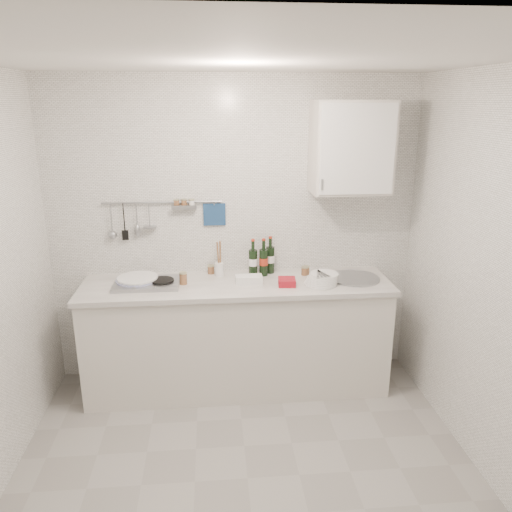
{
  "coord_description": "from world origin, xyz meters",
  "views": [
    {
      "loc": [
        -0.18,
        -2.6,
        2.29
      ],
      "look_at": [
        0.14,
        0.9,
        1.2
      ],
      "focal_mm": 35.0,
      "sensor_mm": 36.0,
      "label": 1
    }
  ],
  "objects_px": {
    "wall_cabinet": "(351,148)",
    "utensil_crock": "(219,267)",
    "plate_stack_sink": "(322,279)",
    "wine_bottles": "(262,257)",
    "plate_stack_hob": "(136,281)"
  },
  "relations": [
    {
      "from": "plate_stack_hob",
      "to": "utensil_crock",
      "type": "height_order",
      "value": "utensil_crock"
    },
    {
      "from": "plate_stack_hob",
      "to": "wine_bottles",
      "type": "relative_size",
      "value": 1.11
    },
    {
      "from": "wall_cabinet",
      "to": "wine_bottles",
      "type": "bearing_deg",
      "value": 175.64
    },
    {
      "from": "plate_stack_hob",
      "to": "utensil_crock",
      "type": "distance_m",
      "value": 0.67
    },
    {
      "from": "utensil_crock",
      "to": "plate_stack_hob",
      "type": "bearing_deg",
      "value": -167.85
    },
    {
      "from": "wall_cabinet",
      "to": "plate_stack_sink",
      "type": "xyz_separation_m",
      "value": [
        -0.23,
        -0.21,
        -0.99
      ]
    },
    {
      "from": "plate_stack_hob",
      "to": "utensil_crock",
      "type": "bearing_deg",
      "value": 12.15
    },
    {
      "from": "wine_bottles",
      "to": "wall_cabinet",
      "type": "bearing_deg",
      "value": -4.36
    },
    {
      "from": "wall_cabinet",
      "to": "plate_stack_sink",
      "type": "distance_m",
      "value": 1.04
    },
    {
      "from": "plate_stack_sink",
      "to": "utensil_crock",
      "type": "distance_m",
      "value": 0.84
    },
    {
      "from": "wall_cabinet",
      "to": "utensil_crock",
      "type": "relative_size",
      "value": 2.34
    },
    {
      "from": "wine_bottles",
      "to": "plate_stack_sink",
      "type": "bearing_deg",
      "value": -30.54
    },
    {
      "from": "plate_stack_sink",
      "to": "utensil_crock",
      "type": "height_order",
      "value": "utensil_crock"
    },
    {
      "from": "wall_cabinet",
      "to": "plate_stack_hob",
      "type": "distance_m",
      "value": 1.96
    },
    {
      "from": "plate_stack_sink",
      "to": "plate_stack_hob",
      "type": "bearing_deg",
      "value": 174.92
    }
  ]
}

